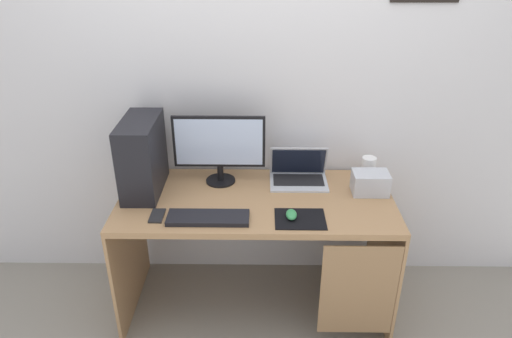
# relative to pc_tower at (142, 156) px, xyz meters

# --- Properties ---
(ground_plane) EXTENTS (8.00, 8.00, 0.00)m
(ground_plane) POSITION_rel_pc_tower_xyz_m (0.63, -0.09, -0.97)
(ground_plane) COLOR gray
(wall_back) EXTENTS (4.00, 0.05, 2.60)m
(wall_back) POSITION_rel_pc_tower_xyz_m (0.63, 0.30, 0.33)
(wall_back) COLOR silver
(wall_back) RESTS_ON ground_plane
(desk) EXTENTS (1.52, 0.70, 0.76)m
(desk) POSITION_rel_pc_tower_xyz_m (0.65, -0.10, -0.36)
(desk) COLOR #A37A51
(desk) RESTS_ON ground_plane
(pc_tower) EXTENTS (0.19, 0.41, 0.42)m
(pc_tower) POSITION_rel_pc_tower_xyz_m (0.00, 0.00, 0.00)
(pc_tower) COLOR black
(pc_tower) RESTS_ON desk
(monitor) EXTENTS (0.52, 0.17, 0.41)m
(monitor) POSITION_rel_pc_tower_xyz_m (0.42, 0.09, 0.02)
(monitor) COLOR black
(monitor) RESTS_ON desk
(laptop) EXTENTS (0.33, 0.23, 0.21)m
(laptop) POSITION_rel_pc_tower_xyz_m (0.88, 0.11, -0.17)
(laptop) COLOR #B7BCC6
(laptop) RESTS_ON desk
(speaker) EXTENTS (0.08, 0.08, 0.14)m
(speaker) POSITION_rel_pc_tower_xyz_m (1.29, 0.14, -0.14)
(speaker) COLOR white
(speaker) RESTS_ON desk
(projector) EXTENTS (0.20, 0.14, 0.12)m
(projector) POSITION_rel_pc_tower_xyz_m (1.27, -0.02, -0.15)
(projector) COLOR #B7BCC6
(projector) RESTS_ON desk
(keyboard) EXTENTS (0.42, 0.14, 0.02)m
(keyboard) POSITION_rel_pc_tower_xyz_m (0.39, -0.31, -0.20)
(keyboard) COLOR black
(keyboard) RESTS_ON desk
(mousepad) EXTENTS (0.26, 0.20, 0.00)m
(mousepad) POSITION_rel_pc_tower_xyz_m (0.86, -0.30, -0.21)
(mousepad) COLOR black
(mousepad) RESTS_ON desk
(mouse_left) EXTENTS (0.06, 0.10, 0.03)m
(mouse_left) POSITION_rel_pc_tower_xyz_m (0.81, -0.29, -0.19)
(mouse_left) COLOR #338C4C
(mouse_left) RESTS_ON mousepad
(cell_phone) EXTENTS (0.07, 0.13, 0.01)m
(cell_phone) POSITION_rel_pc_tower_xyz_m (0.12, -0.28, -0.21)
(cell_phone) COLOR #232326
(cell_phone) RESTS_ON desk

